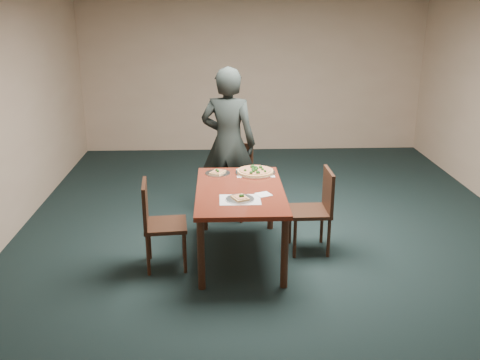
{
  "coord_description": "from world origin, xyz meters",
  "views": [
    {
      "loc": [
        -0.61,
        -5.46,
        2.6
      ],
      "look_at": [
        -0.4,
        -0.28,
        0.85
      ],
      "focal_mm": 40.0,
      "sensor_mm": 36.0,
      "label": 1
    }
  ],
  "objects_px": {
    "dining_table": "(240,198)",
    "slice_plate_near": "(240,198)",
    "chair_left": "(157,220)",
    "diner": "(228,143)",
    "chair_far": "(234,175)",
    "slice_plate_far": "(218,173)",
    "pizza_pan": "(255,171)",
    "chair_right": "(317,206)"
  },
  "relations": [
    {
      "from": "pizza_pan",
      "to": "slice_plate_near",
      "type": "relative_size",
      "value": 1.6
    },
    {
      "from": "diner",
      "to": "pizza_pan",
      "type": "height_order",
      "value": "diner"
    },
    {
      "from": "pizza_pan",
      "to": "slice_plate_near",
      "type": "xyz_separation_m",
      "value": [
        -0.2,
        -0.83,
        -0.01
      ]
    },
    {
      "from": "dining_table",
      "to": "pizza_pan",
      "type": "relative_size",
      "value": 3.34
    },
    {
      "from": "diner",
      "to": "slice_plate_near",
      "type": "height_order",
      "value": "diner"
    },
    {
      "from": "chair_far",
      "to": "slice_plate_far",
      "type": "distance_m",
      "value": 0.72
    },
    {
      "from": "dining_table",
      "to": "chair_right",
      "type": "height_order",
      "value": "chair_right"
    },
    {
      "from": "dining_table",
      "to": "chair_far",
      "type": "distance_m",
      "value": 1.19
    },
    {
      "from": "slice_plate_far",
      "to": "diner",
      "type": "bearing_deg",
      "value": 78.19
    },
    {
      "from": "chair_left",
      "to": "pizza_pan",
      "type": "relative_size",
      "value": 2.03
    },
    {
      "from": "chair_left",
      "to": "slice_plate_near",
      "type": "relative_size",
      "value": 3.25
    },
    {
      "from": "chair_left",
      "to": "diner",
      "type": "height_order",
      "value": "diner"
    },
    {
      "from": "chair_far",
      "to": "chair_right",
      "type": "height_order",
      "value": "same"
    },
    {
      "from": "chair_left",
      "to": "chair_right",
      "type": "relative_size",
      "value": 1.0
    },
    {
      "from": "chair_far",
      "to": "diner",
      "type": "relative_size",
      "value": 0.49
    },
    {
      "from": "chair_far",
      "to": "slice_plate_far",
      "type": "xyz_separation_m",
      "value": [
        -0.2,
        -0.65,
        0.25
      ]
    },
    {
      "from": "diner",
      "to": "slice_plate_near",
      "type": "distance_m",
      "value": 1.49
    },
    {
      "from": "pizza_pan",
      "to": "slice_plate_far",
      "type": "bearing_deg",
      "value": 179.82
    },
    {
      "from": "pizza_pan",
      "to": "slice_plate_far",
      "type": "xyz_separation_m",
      "value": [
        -0.42,
        0.0,
        -0.01
      ]
    },
    {
      "from": "chair_left",
      "to": "slice_plate_near",
      "type": "xyz_separation_m",
      "value": [
        0.83,
        -0.09,
        0.25
      ]
    },
    {
      "from": "dining_table",
      "to": "pizza_pan",
      "type": "xyz_separation_m",
      "value": [
        0.19,
        0.53,
        0.12
      ]
    },
    {
      "from": "dining_table",
      "to": "slice_plate_near",
      "type": "height_order",
      "value": "slice_plate_near"
    },
    {
      "from": "slice_plate_near",
      "to": "slice_plate_far",
      "type": "bearing_deg",
      "value": 104.68
    },
    {
      "from": "slice_plate_far",
      "to": "chair_right",
      "type": "bearing_deg",
      "value": -22.04
    },
    {
      "from": "chair_left",
      "to": "diner",
      "type": "xyz_separation_m",
      "value": [
        0.74,
        1.39,
        0.42
      ]
    },
    {
      "from": "chair_far",
      "to": "slice_plate_near",
      "type": "height_order",
      "value": "chair_far"
    },
    {
      "from": "chair_far",
      "to": "diner",
      "type": "bearing_deg",
      "value": -151.67
    },
    {
      "from": "chair_left",
      "to": "slice_plate_far",
      "type": "relative_size",
      "value": 3.25
    },
    {
      "from": "dining_table",
      "to": "chair_left",
      "type": "distance_m",
      "value": 0.88
    },
    {
      "from": "chair_left",
      "to": "slice_plate_far",
      "type": "distance_m",
      "value": 0.99
    },
    {
      "from": "chair_left",
      "to": "chair_right",
      "type": "height_order",
      "value": "same"
    },
    {
      "from": "chair_far",
      "to": "chair_left",
      "type": "xyz_separation_m",
      "value": [
        -0.81,
        -1.39,
        0.0
      ]
    },
    {
      "from": "chair_far",
      "to": "slice_plate_far",
      "type": "relative_size",
      "value": 3.25
    },
    {
      "from": "dining_table",
      "to": "diner",
      "type": "distance_m",
      "value": 1.21
    },
    {
      "from": "chair_left",
      "to": "pizza_pan",
      "type": "distance_m",
      "value": 1.3
    },
    {
      "from": "chair_right",
      "to": "slice_plate_far",
      "type": "distance_m",
      "value": 1.17
    },
    {
      "from": "chair_left",
      "to": "chair_right",
      "type": "xyz_separation_m",
      "value": [
        1.67,
        0.32,
        0.0
      ]
    },
    {
      "from": "dining_table",
      "to": "chair_far",
      "type": "height_order",
      "value": "chair_far"
    },
    {
      "from": "dining_table",
      "to": "pizza_pan",
      "type": "distance_m",
      "value": 0.57
    },
    {
      "from": "pizza_pan",
      "to": "diner",
      "type": "bearing_deg",
      "value": 114.24
    },
    {
      "from": "diner",
      "to": "slice_plate_near",
      "type": "xyz_separation_m",
      "value": [
        0.08,
        -1.48,
        -0.17
      ]
    },
    {
      "from": "dining_table",
      "to": "slice_plate_far",
      "type": "relative_size",
      "value": 5.36
    }
  ]
}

